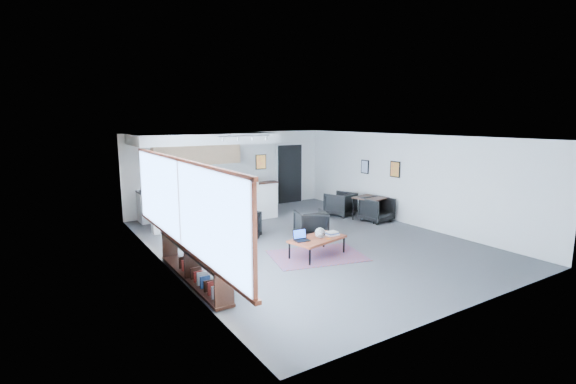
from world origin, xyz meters
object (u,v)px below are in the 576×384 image
coffee_table (317,239)px  ceramic_pot (320,233)px  dining_chair_near (377,210)px  floor_lamp (251,189)px  book_stack (332,233)px  dining_chair_far (340,205)px  microwave (215,179)px  laptop (301,237)px  dining_table (370,199)px  armchair_right (311,223)px  armchair_left (240,224)px

coffee_table → ceramic_pot: bearing=-57.4°
coffee_table → dining_chair_near: dining_chair_near is taller
floor_lamp → book_stack: bearing=-68.4°
coffee_table → dining_chair_far: dining_chair_far is taller
book_stack → ceramic_pot: bearing=-172.7°
microwave → laptop: bearing=-99.7°
laptop → floor_lamp: size_ratio=0.24×
dining_table → laptop: bearing=-154.0°
ceramic_pot → armchair_right: bearing=62.4°
book_stack → armchair_right: 1.36m
armchair_left → floor_lamp: bearing=178.0°
dining_table → dining_chair_far: dining_table is taller
laptop → book_stack: 0.82m
armchair_left → dining_chair_near: size_ratio=1.19×
coffee_table → dining_table: dining_table is taller
dining_chair_near → book_stack: bearing=-155.1°
laptop → ceramic_pot: bearing=-6.4°
armchair_left → floor_lamp: 0.94m
book_stack → armchair_right: size_ratio=0.38×
armchair_left → dining_chair_far: bearing=169.7°
coffee_table → dining_chair_near: (3.39, 1.63, -0.05)m
armchair_right → floor_lamp: (-1.24, 0.94, 0.86)m
book_stack → dining_table: bearing=32.6°
book_stack → microwave: (-0.66, 5.23, 0.66)m
dining_chair_near → dining_chair_far: 1.28m
armchair_left → laptop: bearing=82.1°
book_stack → dining_chair_far: 3.83m
laptop → microwave: microwave is taller
dining_table → armchair_left: bearing=177.2°
armchair_right → microwave: bearing=-58.2°
book_stack → armchair_left: size_ratio=0.36×
laptop → microwave: 5.22m
coffee_table → armchair_right: bearing=46.5°
dining_chair_near → floor_lamp: bearing=167.2°
microwave → floor_lamp: bearing=-102.4°
dining_table → microwave: 4.95m
laptop → ceramic_pot: size_ratio=1.46×
ceramic_pot → microwave: size_ratio=0.43×
laptop → dining_chair_near: 4.11m
book_stack → coffee_table: bearing=-179.6°
armchair_right → microwave: 4.11m
dining_chair_near → dining_table: bearing=88.6°
microwave → ceramic_pot: bearing=-94.8°
coffee_table → dining_chair_near: bearing=12.0°
armchair_left → microwave: bearing=-122.4°
book_stack → floor_lamp: size_ratio=0.20×
laptop → ceramic_pot: 0.47m
book_stack → dining_chair_near: bearing=28.6°
ceramic_pot → floor_lamp: (-0.53, 2.30, 0.71)m
book_stack → microwave: 5.31m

